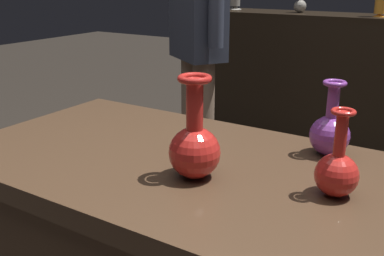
{
  "coord_description": "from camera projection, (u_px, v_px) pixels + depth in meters",
  "views": [
    {
      "loc": [
        0.55,
        -0.85,
        1.23
      ],
      "look_at": [
        0.03,
        -0.03,
        0.9
      ],
      "focal_mm": 42.33,
      "sensor_mm": 36.0,
      "label": 1
    }
  ],
  "objects": [
    {
      "name": "vase_left_accent",
      "position": [
        337.0,
        171.0,
        0.91
      ],
      "size": [
        0.09,
        0.09,
        0.18
      ],
      "color": "red",
      "rests_on": "display_plinth"
    },
    {
      "name": "back_display_shelf",
      "position": [
        370.0,
        94.0,
        2.96
      ],
      "size": [
        2.6,
        0.4,
        0.99
      ],
      "color": "black",
      "rests_on": "ground_plane"
    },
    {
      "name": "vase_tall_behind",
      "position": [
        330.0,
        132.0,
        1.12
      ],
      "size": [
        0.1,
        0.1,
        0.19
      ],
      "color": "#7A388E",
      "rests_on": "display_plinth"
    },
    {
      "name": "shelf_vase_left",
      "position": [
        300.0,
        4.0,
        3.04
      ],
      "size": [
        0.08,
        0.08,
        0.18
      ],
      "color": "gray",
      "rests_on": "back_display_shelf"
    },
    {
      "name": "vase_centerpiece",
      "position": [
        195.0,
        145.0,
        0.99
      ],
      "size": [
        0.12,
        0.12,
        0.23
      ],
      "color": "red",
      "rests_on": "display_plinth"
    },
    {
      "name": "visitor_near_left",
      "position": [
        198.0,
        25.0,
        2.2
      ],
      "size": [
        0.4,
        0.33,
        1.69
      ],
      "rotation": [
        0.0,
        0.0,
        2.54
      ],
      "color": "#846B56",
      "rests_on": "ground_plane"
    }
  ]
}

